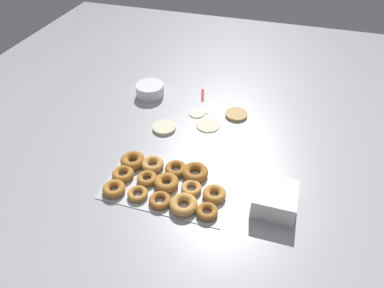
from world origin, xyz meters
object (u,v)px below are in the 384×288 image
at_px(pancake_1, 164,127).
at_px(spatula, 202,105).
at_px(pancake_2, 236,114).
at_px(container_stack, 274,199).
at_px(pancake_0, 197,113).
at_px(batter_bowl, 150,90).
at_px(donut_tray, 165,182).
at_px(pancake_3, 208,125).

relative_size(pancake_1, spatula, 0.48).
bearing_deg(pancake_2, pancake_1, -146.73).
distance_m(container_stack, spatula, 0.72).
distance_m(pancake_0, batter_bowl, 0.31).
distance_m(pancake_1, container_stack, 0.64).
xyz_separation_m(pancake_2, donut_tray, (-0.18, -0.55, 0.01)).
bearing_deg(container_stack, pancake_2, 114.51).
relative_size(batter_bowl, container_stack, 0.97).
bearing_deg(container_stack, pancake_3, 130.92).
height_order(pancake_3, spatula, pancake_3).
bearing_deg(pancake_0, batter_bowl, 162.13).
xyz_separation_m(pancake_1, spatula, (0.12, 0.24, -0.01)).
height_order(pancake_0, container_stack, container_stack).
xyz_separation_m(pancake_2, pancake_3, (-0.12, -0.12, -0.00)).
xyz_separation_m(pancake_2, container_stack, (0.24, -0.53, 0.04)).
bearing_deg(spatula, donut_tray, -13.86).
bearing_deg(pancake_3, pancake_1, -156.43).
bearing_deg(pancake_3, batter_bowl, 155.07).
xyz_separation_m(donut_tray, batter_bowl, (-0.31, 0.60, 0.02)).
distance_m(pancake_0, donut_tray, 0.51).
distance_m(pancake_1, pancake_2, 0.37).
distance_m(pancake_0, pancake_3, 0.11).
height_order(pancake_1, batter_bowl, batter_bowl).
bearing_deg(container_stack, spatula, 126.95).
height_order(pancake_2, container_stack, container_stack).
relative_size(pancake_1, batter_bowl, 0.73).
height_order(pancake_1, spatula, pancake_1).
xyz_separation_m(pancake_0, container_stack, (0.44, -0.49, 0.04)).
bearing_deg(pancake_1, pancake_3, 23.57).
bearing_deg(container_stack, pancake_0, 131.70).
relative_size(pancake_2, batter_bowl, 0.73).
distance_m(pancake_0, container_stack, 0.66).
bearing_deg(batter_bowl, pancake_3, -24.93).
distance_m(pancake_1, donut_tray, 0.37).
relative_size(pancake_1, container_stack, 0.71).
bearing_deg(pancake_1, donut_tray, -69.12).
height_order(donut_tray, batter_bowl, batter_bowl).
height_order(pancake_3, container_stack, container_stack).
bearing_deg(pancake_0, pancake_2, 11.68).
xyz_separation_m(pancake_1, container_stack, (0.55, -0.33, 0.04)).
bearing_deg(batter_bowl, container_stack, -38.78).
distance_m(pancake_1, spatula, 0.27).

